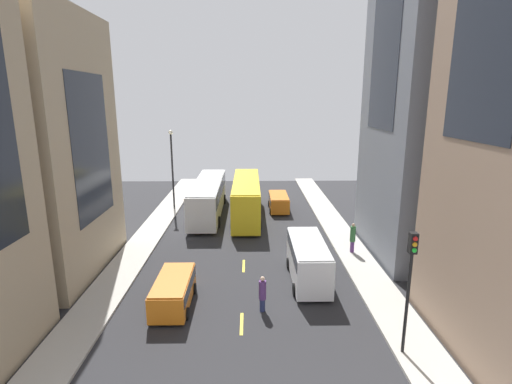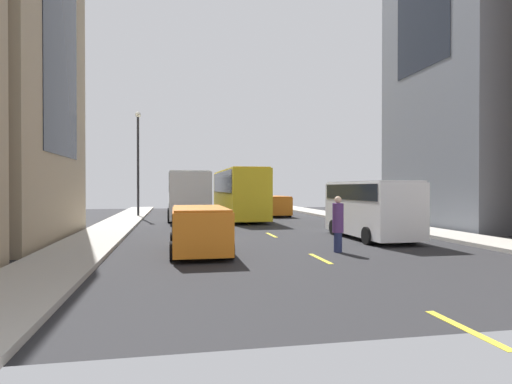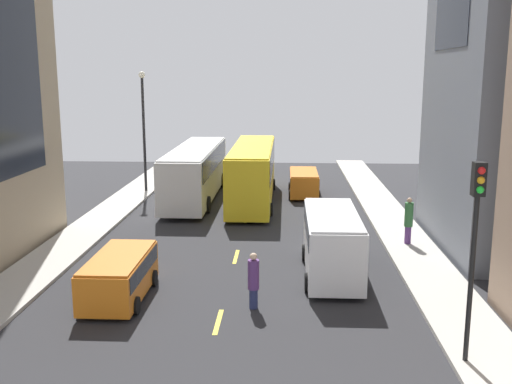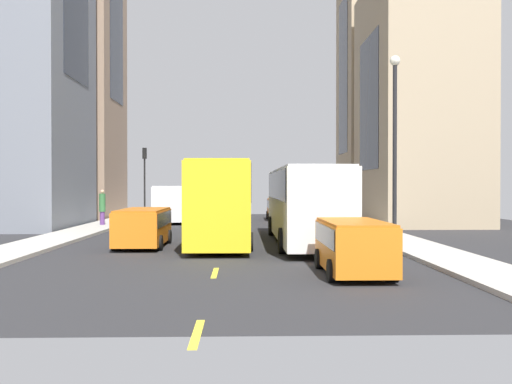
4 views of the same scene
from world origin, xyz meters
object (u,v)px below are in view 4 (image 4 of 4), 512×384
object	(u,v)px
streetcar_yellow	(222,196)
car_orange_1	(280,207)
delivery_van_white	(172,201)
car_orange_2	(143,224)
car_orange_0	(354,243)
pedestrian_waiting_curb	(217,206)
traffic_light_near_corner	(145,168)
city_bus_white	(304,199)
pedestrian_walking_far	(102,206)

from	to	relation	value
streetcar_yellow	car_orange_1	distance (m)	17.19
delivery_van_white	car_orange_2	distance (m)	15.90
delivery_van_white	car_orange_2	world-z (taller)	delivery_van_white
delivery_van_white	car_orange_0	world-z (taller)	delivery_van_white
car_orange_1	pedestrian_waiting_curb	bearing A→B (deg)	-7.43
car_orange_0	traffic_light_near_corner	size ratio (longest dim) A/B	0.73
pedestrian_waiting_curb	streetcar_yellow	bearing A→B (deg)	-20.77
car_orange_2	traffic_light_near_corner	bearing A→B (deg)	-80.63
streetcar_yellow	car_orange_2	bearing A→B (deg)	32.31
city_bus_white	car_orange_1	distance (m)	17.42
car_orange_1	pedestrian_waiting_curb	xyz separation A→B (m)	(4.85, -0.63, 0.09)
car_orange_1	city_bus_white	bearing A→B (deg)	89.53
car_orange_0	car_orange_1	xyz separation A→B (m)	(0.31, -26.57, 0.02)
car_orange_2	pedestrian_walking_far	size ratio (longest dim) A/B	2.09
city_bus_white	streetcar_yellow	world-z (taller)	streetcar_yellow
traffic_light_near_corner	delivery_van_white	bearing A→B (deg)	113.41
pedestrian_waiting_curb	traffic_light_near_corner	xyz separation A→B (m)	(6.11, -3.78, 3.00)
city_bus_white	pedestrian_waiting_curb	world-z (taller)	city_bus_white
car_orange_0	car_orange_1	world-z (taller)	car_orange_1
streetcar_yellow	pedestrian_waiting_curb	xyz separation A→B (m)	(0.99, -17.34, -1.08)
streetcar_yellow	pedestrian_walking_far	xyz separation A→B (m)	(7.81, -9.56, -0.82)
delivery_van_white	traffic_light_near_corner	world-z (taller)	traffic_light_near_corner
car_orange_0	pedestrian_waiting_curb	size ratio (longest dim) A/B	2.04
car_orange_0	pedestrian_waiting_curb	distance (m)	27.69
streetcar_yellow	pedestrian_walking_far	distance (m)	12.38
pedestrian_waiting_curb	traffic_light_near_corner	distance (m)	7.79
delivery_van_white	car_orange_1	xyz separation A→B (m)	(-7.80, -2.90, -0.56)
city_bus_white	car_orange_0	size ratio (longest dim) A/B	3.17
pedestrian_walking_far	traffic_light_near_corner	world-z (taller)	traffic_light_near_corner
car_orange_2	pedestrian_waiting_curb	distance (m)	19.55
pedestrian_walking_far	delivery_van_white	bearing A→B (deg)	102.02
streetcar_yellow	pedestrian_walking_far	bearing A→B (deg)	-50.75
car_orange_1	car_orange_2	bearing A→B (deg)	69.20
delivery_van_white	car_orange_1	distance (m)	8.34
streetcar_yellow	car_orange_0	bearing A→B (deg)	112.89
pedestrian_walking_far	traffic_light_near_corner	xyz separation A→B (m)	(-0.71, -11.56, 2.74)
car_orange_2	pedestrian_walking_far	distance (m)	12.49
car_orange_2	delivery_van_white	bearing A→B (deg)	-87.62
city_bus_white	pedestrian_waiting_curb	distance (m)	18.65
streetcar_yellow	pedestrian_walking_far	world-z (taller)	streetcar_yellow
car_orange_2	pedestrian_waiting_curb	bearing A→B (deg)	-96.71
delivery_van_white	pedestrian_walking_far	distance (m)	5.75
city_bus_white	car_orange_2	bearing A→B (deg)	11.28
streetcar_yellow	traffic_light_near_corner	world-z (taller)	traffic_light_near_corner
city_bus_white	pedestrian_walking_far	xyz separation A→B (m)	(11.53, -10.24, -0.70)
delivery_van_white	car_orange_2	xyz separation A→B (m)	(-0.66, 15.88, -0.56)
car_orange_0	pedestrian_walking_far	world-z (taller)	pedestrian_walking_far
car_orange_1	traffic_light_near_corner	size ratio (longest dim) A/B	0.79
streetcar_yellow	traffic_light_near_corner	distance (m)	22.37
delivery_van_white	traffic_light_near_corner	distance (m)	8.36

